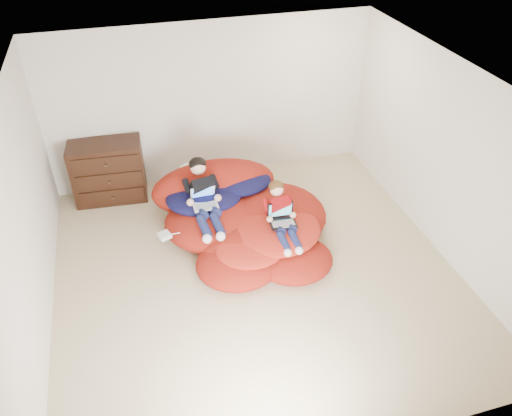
% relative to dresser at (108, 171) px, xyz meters
% --- Properties ---
extents(room_shell, '(5.10, 5.10, 2.77)m').
position_rel_dresser_xyz_m(room_shell, '(1.68, -2.22, -0.25)').
color(room_shell, '#C7B48E').
rests_on(room_shell, ground).
extents(dresser, '(1.09, 0.63, 0.95)m').
position_rel_dresser_xyz_m(dresser, '(0.00, 0.00, 0.00)').
color(dresser, black).
rests_on(dresser, ground).
extents(beanbag_pile, '(2.38, 2.40, 0.88)m').
position_rel_dresser_xyz_m(beanbag_pile, '(1.71, -1.41, -0.21)').
color(beanbag_pile, '#A21E12').
rests_on(beanbag_pile, ground).
extents(cream_pillow, '(0.41, 0.26, 0.26)m').
position_rel_dresser_xyz_m(cream_pillow, '(1.17, -0.57, 0.15)').
color(cream_pillow, silver).
rests_on(cream_pillow, beanbag_pile).
extents(older_boy, '(0.37, 1.11, 0.70)m').
position_rel_dresser_xyz_m(older_boy, '(1.22, -1.26, 0.21)').
color(older_boy, black).
rests_on(older_boy, beanbag_pile).
extents(younger_boy, '(0.30, 0.89, 0.63)m').
position_rel_dresser_xyz_m(younger_boy, '(2.12, -1.86, 0.13)').
color(younger_boy, '#9D0D11').
rests_on(younger_boy, beanbag_pile).
extents(laptop_white, '(0.33, 0.32, 0.23)m').
position_rel_dresser_xyz_m(laptop_white, '(1.22, -1.34, 0.15)').
color(laptop_white, silver).
rests_on(laptop_white, older_boy).
extents(laptop_black, '(0.36, 0.28, 0.25)m').
position_rel_dresser_xyz_m(laptop_black, '(2.12, -1.90, 0.08)').
color(laptop_black, black).
rests_on(laptop_black, younger_boy).
extents(power_adapter, '(0.19, 0.19, 0.05)m').
position_rel_dresser_xyz_m(power_adapter, '(0.62, -1.69, -0.05)').
color(power_adapter, silver).
rests_on(power_adapter, beanbag_pile).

